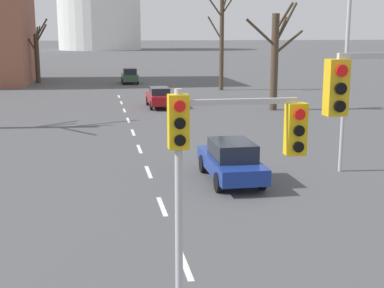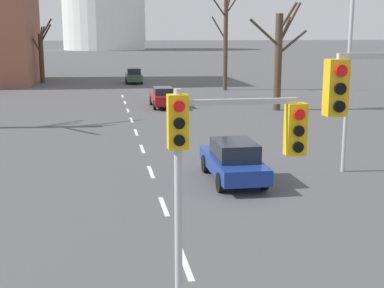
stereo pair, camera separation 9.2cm
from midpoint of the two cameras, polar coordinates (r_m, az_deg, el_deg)
name	(u,v)px [view 1 (the left image)]	position (r m, az deg, el deg)	size (l,w,h in m)	color
lane_stripe_1	(184,263)	(13.56, -1.02, -12.59)	(0.16, 2.00, 0.01)	silver
lane_stripe_2	(162,206)	(17.71, -3.37, -6.65)	(0.16, 2.00, 0.01)	silver
lane_stripe_3	(148,172)	(22.00, -4.78, -2.99)	(0.16, 2.00, 0.01)	silver
lane_stripe_4	(139,149)	(26.37, -5.72, -0.52)	(0.16, 2.00, 0.01)	silver
lane_stripe_5	(133,132)	(30.77, -6.40, 1.24)	(0.16, 2.00, 0.01)	silver
lane_stripe_6	(128,120)	(35.19, -6.90, 2.55)	(0.16, 2.00, 0.01)	silver
lane_stripe_7	(124,110)	(39.64, -7.30, 3.58)	(0.16, 2.00, 0.01)	silver
lane_stripe_8	(121,103)	(44.09, -7.61, 4.39)	(0.16, 2.00, 0.01)	silver
lane_stripe_9	(119,96)	(48.55, -7.87, 5.06)	(0.16, 2.00, 0.01)	silver
traffic_signal_centre_tall	(221,150)	(9.59, 2.87, -0.67)	(2.53, 0.34, 4.65)	#B2B2B7
street_lamp_right	(341,34)	(22.06, 15.46, 11.29)	(1.89, 0.36, 9.26)	#B2B2B7
sedan_near_left	(130,76)	(60.83, -6.71, 7.22)	(1.79, 3.94, 1.70)	#2D4C33
sedan_near_right	(231,160)	(20.49, 4.07, -1.74)	(1.82, 4.56, 1.59)	navy
sedan_mid_centre	(159,97)	(40.96, -3.59, 5.04)	(1.70, 4.53, 1.55)	maroon
bare_tree_right_near	(222,40)	(53.23, 3.15, 11.02)	(3.82, 2.16, 10.55)	#473828
bare_tree_left_far	(37,54)	(63.27, -16.20, 9.23)	(2.24, 3.41, 7.18)	#473828
bare_tree_right_far	(276,56)	(39.71, 8.83, 9.25)	(4.42, 2.31, 7.76)	#473828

